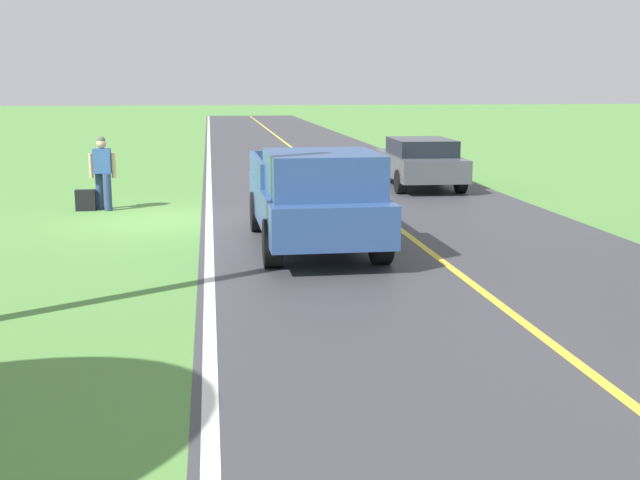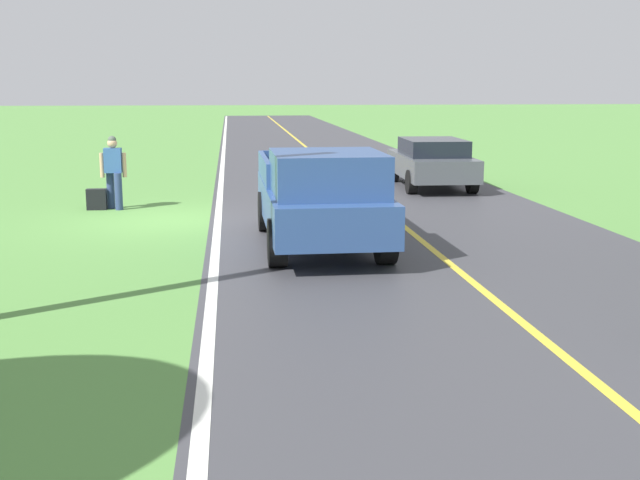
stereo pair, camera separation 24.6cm
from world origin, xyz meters
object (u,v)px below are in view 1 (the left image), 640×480
object	(u,v)px
suitcase_carried	(86,200)
sedan_near_oncoming	(420,161)
hitchhiker_walking	(103,169)
pickup_truck_passing	(315,196)

from	to	relation	value
suitcase_carried	sedan_near_oncoming	bearing A→B (deg)	110.14
hitchhiker_walking	pickup_truck_passing	size ratio (longest dim) A/B	0.32
hitchhiker_walking	sedan_near_oncoming	distance (m)	9.11
hitchhiker_walking	pickup_truck_passing	xyz separation A→B (m)	(-4.38, 5.16, -0.01)
pickup_truck_passing	sedan_near_oncoming	bearing A→B (deg)	-116.60
hitchhiker_walking	suitcase_carried	xyz separation A→B (m)	(0.42, 0.08, -0.73)
suitcase_carried	sedan_near_oncoming	xyz separation A→B (m)	(-8.96, -3.22, 0.50)
sedan_near_oncoming	pickup_truck_passing	bearing A→B (deg)	63.40
pickup_truck_passing	sedan_near_oncoming	size ratio (longest dim) A/B	1.22
suitcase_carried	pickup_truck_passing	xyz separation A→B (m)	(-4.81, 5.08, 0.72)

